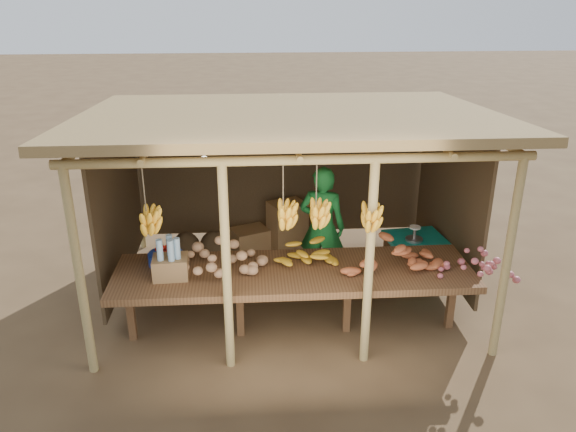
{
  "coord_description": "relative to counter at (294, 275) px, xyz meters",
  "views": [
    {
      "loc": [
        -0.43,
        -6.37,
        3.63
      ],
      "look_at": [
        0.0,
        0.0,
        1.05
      ],
      "focal_mm": 35.0,
      "sensor_mm": 36.0,
      "label": 1
    }
  ],
  "objects": [
    {
      "name": "vendor",
      "position": [
        0.45,
        1.13,
        0.07
      ],
      "size": [
        0.68,
        0.55,
        1.62
      ],
      "primitive_type": "imported",
      "rotation": [
        0.0,
        0.0,
        2.83
      ],
      "color": "#186C2A",
      "rests_on": "ground"
    },
    {
      "name": "sweet_potato_heap",
      "position": [
        1.08,
        0.07,
        0.24
      ],
      "size": [
        1.13,
        0.83,
        0.36
      ],
      "primitive_type": null,
      "rotation": [
        0.0,
        0.0,
        -0.24
      ],
      "color": "#BE5C30",
      "rests_on": "counter"
    },
    {
      "name": "counter",
      "position": [
        0.0,
        0.0,
        0.0
      ],
      "size": [
        3.9,
        1.05,
        0.8
      ],
      "color": "brown",
      "rests_on": "ground"
    },
    {
      "name": "tarp_crate",
      "position": [
        1.66,
        1.07,
        -0.38
      ],
      "size": [
        0.79,
        0.7,
        0.86
      ],
      "color": "brown",
      "rests_on": "ground"
    },
    {
      "name": "bottle_box",
      "position": [
        -1.31,
        -0.07,
        0.24
      ],
      "size": [
        0.38,
        0.31,
        0.46
      ],
      "color": "olive",
      "rests_on": "counter"
    },
    {
      "name": "burlap_sacks",
      "position": [
        -1.19,
        1.83,
        -0.49
      ],
      "size": [
        0.81,
        0.42,
        0.57
      ],
      "color": "#483721",
      "rests_on": "ground"
    },
    {
      "name": "stall_structure",
      "position": [
        -0.06,
        0.9,
        1.18
      ],
      "size": [
        4.7,
        3.5,
        2.43
      ],
      "color": "tan",
      "rests_on": "ground"
    },
    {
      "name": "ground",
      "position": [
        -0.0,
        0.95,
        -0.74
      ],
      "size": [
        60.0,
        60.0,
        0.0
      ],
      "primitive_type": "plane",
      "color": "brown",
      "rests_on": "ground"
    },
    {
      "name": "carton_stack",
      "position": [
        -0.12,
        2.05,
        -0.39
      ],
      "size": [
        1.15,
        0.55,
        0.79
      ],
      "color": "olive",
      "rests_on": "ground"
    },
    {
      "name": "potato_heap",
      "position": [
        -0.81,
        0.04,
        0.25
      ],
      "size": [
        1.11,
        0.67,
        0.37
      ],
      "primitive_type": null,
      "rotation": [
        0.0,
        0.0,
        -0.01
      ],
      "color": "tan",
      "rests_on": "counter"
    },
    {
      "name": "tomato_basin",
      "position": [
        -1.41,
        0.24,
        0.14
      ],
      "size": [
        0.38,
        0.38,
        0.2
      ],
      "rotation": [
        0.0,
        0.0,
        0.16
      ],
      "color": "navy",
      "rests_on": "counter"
    },
    {
      "name": "banana_pile",
      "position": [
        0.14,
        0.17,
        0.24
      ],
      "size": [
        0.65,
        0.43,
        0.35
      ],
      "primitive_type": null,
      "rotation": [
        0.0,
        0.0,
        0.11
      ],
      "color": "gold",
      "rests_on": "counter"
    },
    {
      "name": "onion_heap",
      "position": [
        1.9,
        -0.28,
        0.24
      ],
      "size": [
        0.88,
        0.71,
        0.35
      ],
      "primitive_type": null,
      "rotation": [
        0.0,
        0.0,
        0.38
      ],
      "color": "#C15D64",
      "rests_on": "counter"
    }
  ]
}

